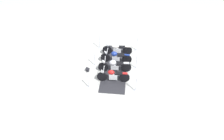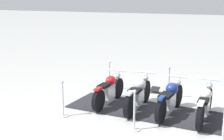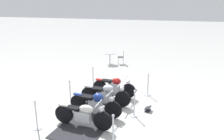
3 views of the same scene
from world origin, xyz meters
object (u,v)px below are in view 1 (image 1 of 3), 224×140
object	(u,v)px
stanchion_right_front	(99,44)
stanchion_right_rear	(89,84)
info_placard	(88,70)
stanchion_right_mid	(95,61)
motorcycle_cream	(117,49)
stanchion_left_front	(137,46)
stanchion_left_rear	(136,87)
motorcycle_navy	(116,57)
motorcycle_maroon	(113,76)
motorcycle_chrome	(114,66)
stanchion_left_mid	(136,64)

from	to	relation	value
stanchion_right_front	stanchion_right_rear	size ratio (longest dim) A/B	1.08
info_placard	stanchion_right_mid	bearing A→B (deg)	-33.68
motorcycle_cream	stanchion_left_front	world-z (taller)	stanchion_left_front
stanchion_left_front	stanchion_left_rear	bearing A→B (deg)	171.78
stanchion_right_rear	motorcycle_navy	bearing A→B (deg)	-36.01
motorcycle_cream	stanchion_left_front	bearing A→B (deg)	-157.30
stanchion_right_front	stanchion_left_front	world-z (taller)	stanchion_right_front
motorcycle_navy	stanchion_left_rear	xyz separation A→B (m)	(-2.85, -1.07, -0.15)
motorcycle_cream	motorcycle_maroon	size ratio (longest dim) A/B	1.06
motorcycle_cream	stanchion_left_front	distance (m)	1.64
motorcycle_navy	motorcycle_chrome	distance (m)	0.98
stanchion_left_rear	stanchion_left_front	world-z (taller)	stanchion_left_front
motorcycle_navy	info_placard	xyz separation A→B (m)	(-0.82, 1.94, -0.45)
motorcycle_cream	motorcycle_navy	distance (m)	0.98
motorcycle_maroon	stanchion_left_front	xyz separation A→B (m)	(3.40, -1.97, -0.11)
stanchion_left_rear	stanchion_right_front	world-z (taller)	stanchion_right_front
stanchion_right_front	stanchion_right_rear	bearing A→B (deg)	171.78
motorcycle_cream	stanchion_right_front	world-z (taller)	stanchion_right_front
stanchion_right_front	stanchion_right_mid	size ratio (longest dim) A/B	1.05
stanchion_left_rear	stanchion_right_mid	distance (m)	3.61
stanchion_left_rear	stanchion_left_mid	world-z (taller)	stanchion_left_mid
motorcycle_chrome	stanchion_left_front	size ratio (longest dim) A/B	2.05
motorcycle_chrome	stanchion_right_mid	world-z (taller)	stanchion_right_mid
stanchion_left_mid	motorcycle_navy	bearing A→B (deg)	63.36
motorcycle_navy	stanchion_right_rear	xyz separation A→B (m)	(-2.44, 1.77, -0.20)
motorcycle_cream	motorcycle_chrome	bearing A→B (deg)	86.65
info_placard	motorcycle_chrome	bearing A→B (deg)	-86.54
motorcycle_cream	stanchion_left_rear	world-z (taller)	stanchion_left_rear
stanchion_left_rear	stanchion_right_rear	bearing A→B (deg)	81.78
motorcycle_navy	stanchion_right_mid	distance (m)	1.50
stanchion_right_front	stanchion_left_rear	bearing A→B (deg)	-154.83
motorcycle_chrome	stanchion_right_mid	bearing A→B (deg)	-23.44
motorcycle_maroon	stanchion_right_mid	bearing A→B (deg)	-48.16
stanchion_left_rear	stanchion_left_front	size ratio (longest dim) A/B	0.98
motorcycle_cream	stanchion_right_mid	world-z (taller)	stanchion_right_mid
info_placard	motorcycle_navy	bearing A→B (deg)	-58.92
motorcycle_navy	stanchion_right_mid	xyz separation A→B (m)	(-0.28, 1.46, -0.16)
stanchion_left_rear	stanchion_right_mid	size ratio (longest dim) A/B	0.97
stanchion_left_rear	info_placard	size ratio (longest dim) A/B	2.90
stanchion_right_rear	info_placard	size ratio (longest dim) A/B	2.94
stanchion_left_mid	stanchion_right_mid	xyz separation A→B (m)	(0.41, 2.85, -0.01)
motorcycle_navy	stanchion_left_mid	bearing A→B (deg)	162.43
motorcycle_cream	motorcycle_maroon	xyz separation A→B (m)	(-2.90, 0.41, -0.00)
motorcycle_chrome	stanchion_right_front	world-z (taller)	stanchion_right_front
motorcycle_chrome	stanchion_left_rear	size ratio (longest dim) A/B	2.10
info_placard	stanchion_left_mid	bearing A→B (deg)	-79.61
motorcycle_chrome	stanchion_right_rear	distance (m)	2.20
motorcycle_chrome	stanchion_left_mid	bearing A→B (deg)	-165.70
motorcycle_cream	stanchion_right_front	size ratio (longest dim) A/B	1.91
motorcycle_maroon	stanchion_right_mid	distance (m)	2.04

